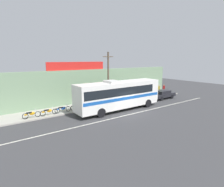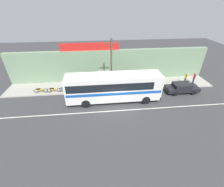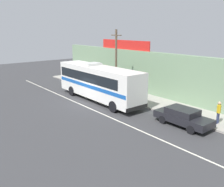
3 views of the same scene
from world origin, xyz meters
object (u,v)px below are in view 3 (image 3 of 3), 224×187
object	(u,v)px
utility_pole	(116,62)
motorcycle_blue	(96,84)
intercity_bus	(98,81)
motorcycle_black	(79,80)
motorcycle_orange	(87,82)
pedestrian_by_curb	(219,111)
motorcycle_red	(73,78)
parked_car	(183,117)

from	to	relation	value
utility_pole	motorcycle_blue	bearing A→B (deg)	175.00
intercity_bus	motorcycle_black	world-z (taller)	intercity_bus
motorcycle_orange	pedestrian_by_curb	distance (m)	17.59
intercity_bus	motorcycle_black	xyz separation A→B (m)	(-7.88, 2.55, -1.50)
utility_pole	motorcycle_red	bearing A→B (deg)	178.56
motorcycle_red	motorcycle_orange	distance (m)	3.43
intercity_bus	motorcycle_blue	size ratio (longest dim) A/B	5.95
intercity_bus	utility_pole	world-z (taller)	utility_pole
intercity_bus	motorcycle_orange	xyz separation A→B (m)	(-6.24, 2.67, -1.50)
intercity_bus	motorcycle_black	bearing A→B (deg)	162.09
motorcycle_orange	pedestrian_by_curb	world-z (taller)	pedestrian_by_curb
parked_car	motorcycle_orange	size ratio (longest dim) A/B	2.26
parked_car	motorcycle_blue	size ratio (longest dim) A/B	2.29
utility_pole	motorcycle_red	distance (m)	10.25
motorcycle_red	motorcycle_blue	size ratio (longest dim) A/B	0.96
intercity_bus	parked_car	size ratio (longest dim) A/B	2.60
utility_pole	motorcycle_black	size ratio (longest dim) A/B	3.59
motorcycle_orange	motorcycle_black	bearing A→B (deg)	-175.69
motorcycle_red	intercity_bus	bearing A→B (deg)	-15.15
motorcycle_red	motorcycle_black	distance (m)	1.79
motorcycle_blue	pedestrian_by_curb	bearing A→B (deg)	1.61
parked_car	pedestrian_by_curb	world-z (taller)	pedestrian_by_curb
intercity_bus	motorcycle_red	world-z (taller)	intercity_bus
intercity_bus	parked_car	distance (m)	9.85
motorcycle_red	motorcycle_orange	bearing A→B (deg)	0.89
utility_pole	pedestrian_by_curb	world-z (taller)	utility_pole
utility_pole	pedestrian_by_curb	size ratio (longest dim) A/B	4.02
utility_pole	intercity_bus	bearing A→B (deg)	-91.37
motorcycle_black	motorcycle_orange	bearing A→B (deg)	4.31
parked_car	pedestrian_by_curb	size ratio (longest dim) A/B	2.53
motorcycle_orange	pedestrian_by_curb	size ratio (longest dim) A/B	1.12
parked_car	motorcycle_red	size ratio (longest dim) A/B	2.38
pedestrian_by_curb	utility_pole	bearing A→B (deg)	-175.85
motorcycle_red	pedestrian_by_curb	bearing A→B (deg)	1.57
motorcycle_red	pedestrian_by_curb	xyz separation A→B (m)	(21.01, 0.57, 0.60)
motorcycle_red	motorcycle_orange	world-z (taller)	same
intercity_bus	motorcycle_black	distance (m)	8.42
intercity_bus	motorcycle_orange	size ratio (longest dim) A/B	5.86
utility_pole	pedestrian_by_curb	xyz separation A→B (m)	(11.28, 0.82, -2.63)
motorcycle_red	motorcycle_black	bearing A→B (deg)	-2.27
motorcycle_blue	intercity_bus	bearing A→B (deg)	-32.71
motorcycle_orange	motorcycle_blue	bearing A→B (deg)	2.42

